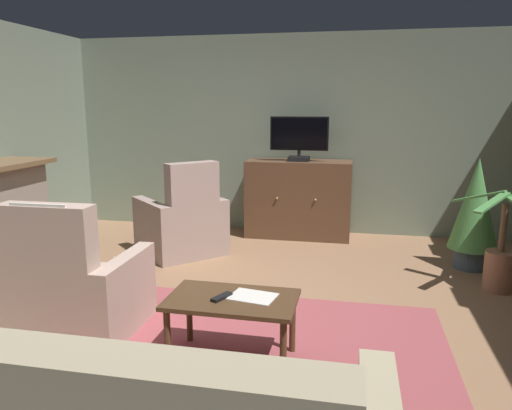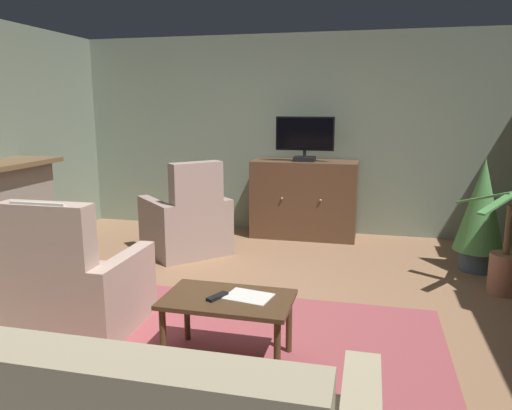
# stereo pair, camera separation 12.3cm
# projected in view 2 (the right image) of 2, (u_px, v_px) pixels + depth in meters

# --- Properties ---
(ground_plane) EXTENTS (6.79, 6.33, 0.04)m
(ground_plane) POSITION_uv_depth(u_px,v_px,m) (249.00, 316.00, 4.09)
(ground_plane) COLOR #936B4C
(wall_back) EXTENTS (6.79, 0.10, 2.65)m
(wall_back) POSITION_uv_depth(u_px,v_px,m) (301.00, 135.00, 6.59)
(wall_back) COLOR gray
(wall_back) RESTS_ON ground_plane
(rug_central) EXTENTS (2.79, 1.65, 0.01)m
(rug_central) POSITION_uv_depth(u_px,v_px,m) (255.00, 338.00, 3.65)
(rug_central) COLOR #9E474C
(rug_central) RESTS_ON ground_plane
(tv_cabinet) EXTENTS (1.37, 0.58, 1.01)m
(tv_cabinet) POSITION_uv_depth(u_px,v_px,m) (304.00, 201.00, 6.41)
(tv_cabinet) COLOR #402A1C
(tv_cabinet) RESTS_ON ground_plane
(television) EXTENTS (0.75, 0.20, 0.57)m
(television) POSITION_uv_depth(u_px,v_px,m) (305.00, 138.00, 6.19)
(television) COLOR black
(television) RESTS_ON tv_cabinet
(coffee_table) EXTENTS (0.87, 0.53, 0.47)m
(coffee_table) POSITION_uv_depth(u_px,v_px,m) (228.00, 306.00, 3.26)
(coffee_table) COLOR #4C331E
(coffee_table) RESTS_ON ground_plane
(tv_remote) EXTENTS (0.12, 0.18, 0.02)m
(tv_remote) POSITION_uv_depth(u_px,v_px,m) (217.00, 297.00, 3.23)
(tv_remote) COLOR black
(tv_remote) RESTS_ON coffee_table
(folded_newspaper) EXTENTS (0.33, 0.27, 0.01)m
(folded_newspaper) POSITION_uv_depth(u_px,v_px,m) (249.00, 296.00, 3.25)
(folded_newspaper) COLOR silver
(folded_newspaper) RESTS_ON coffee_table
(armchair_by_fireplace) EXTENTS (1.20, 1.20, 1.11)m
(armchair_by_fireplace) POSITION_uv_depth(u_px,v_px,m) (187.00, 224.00, 5.71)
(armchair_by_fireplace) COLOR #A3897F
(armchair_by_fireplace) RESTS_ON ground_plane
(armchair_in_far_corner) EXTENTS (0.95, 0.83, 1.08)m
(armchair_in_far_corner) POSITION_uv_depth(u_px,v_px,m) (74.00, 289.00, 3.74)
(armchair_in_far_corner) COLOR #BC9E8E
(armchair_in_far_corner) RESTS_ON ground_plane
(potted_plant_on_hearth_side) EXTENTS (0.50, 0.50, 1.20)m
(potted_plant_on_hearth_side) POSITION_uv_depth(u_px,v_px,m) (481.00, 211.00, 5.04)
(potted_plant_on_hearth_side) COLOR #3D4C5B
(potted_plant_on_hearth_side) RESTS_ON ground_plane
(potted_plant_small_fern_corner) EXTENTS (0.84, 0.84, 0.96)m
(potted_plant_small_fern_corner) POSITION_uv_depth(u_px,v_px,m) (504.00, 264.00, 4.48)
(potted_plant_small_fern_corner) COLOR #99664C
(potted_plant_small_fern_corner) RESTS_ON ground_plane
(cat) EXTENTS (0.24, 0.67, 0.22)m
(cat) POSITION_uv_depth(u_px,v_px,m) (116.00, 271.00, 4.83)
(cat) COLOR beige
(cat) RESTS_ON ground_plane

